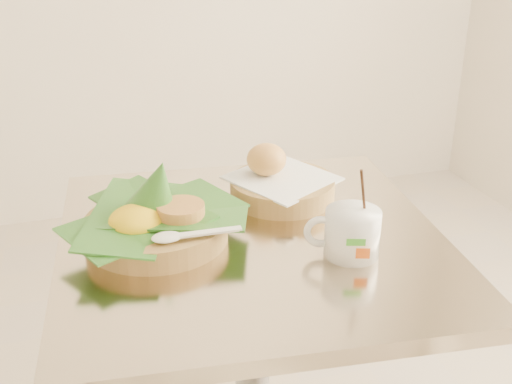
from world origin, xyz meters
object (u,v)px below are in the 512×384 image
object	(u,v)px
cafe_table	(252,334)
bread_basket	(280,183)
coffee_mug	(351,232)
rice_basket	(156,218)

from	to	relation	value
cafe_table	bread_basket	size ratio (longest dim) A/B	3.04
coffee_mug	cafe_table	bearing A→B (deg)	141.76
coffee_mug	rice_basket	bearing A→B (deg)	154.44
cafe_table	bread_basket	xyz separation A→B (m)	(0.10, 0.15, 0.25)
cafe_table	coffee_mug	size ratio (longest dim) A/B	4.60
rice_basket	bread_basket	size ratio (longest dim) A/B	1.29
cafe_table	rice_basket	bearing A→B (deg)	167.91
cafe_table	coffee_mug	world-z (taller)	coffee_mug
cafe_table	rice_basket	distance (m)	0.32
bread_basket	coffee_mug	bearing A→B (deg)	-80.93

